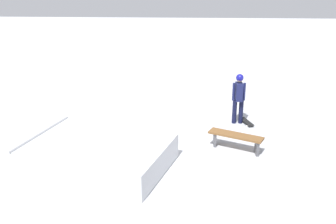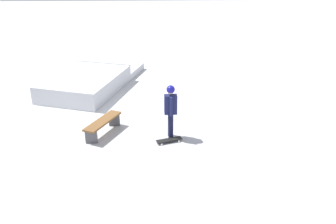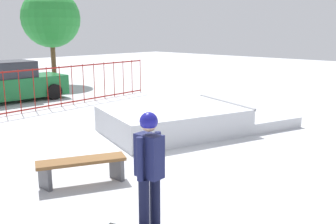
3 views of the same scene
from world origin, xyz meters
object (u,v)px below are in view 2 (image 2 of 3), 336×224
Objects in this scene: skateboard at (169,140)px; park_bench at (103,124)px; skate_ramp at (91,81)px; skater at (171,108)px.

park_bench reaches higher than skateboard.
skate_ramp is 3.68× the size of park_bench.
skateboard is (-0.31, 0.05, -0.93)m from skater.
skateboard is at bearing -106.32° from park_bench.
skate_ramp is at bearing 14.39° from park_bench.
skate_ramp is at bearing 122.64° from skater.
skate_ramp is at bearing 104.91° from skateboard.
park_bench is at bearing 169.34° from skater.
skater is 0.98m from skateboard.
skater is (-4.52, -3.21, 0.69)m from skate_ramp.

